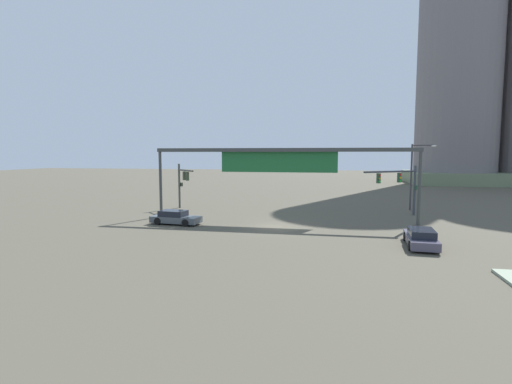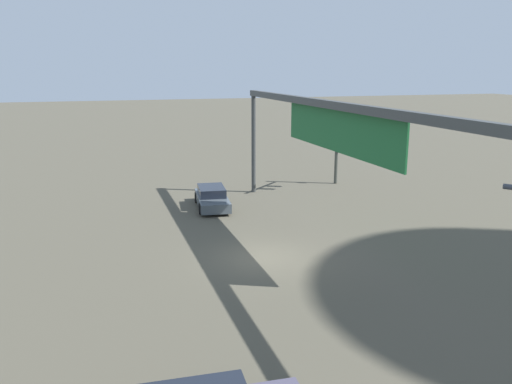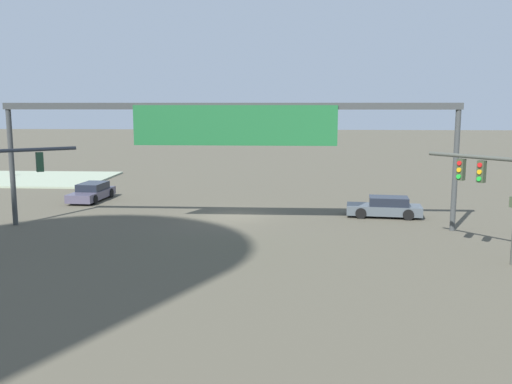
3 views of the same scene
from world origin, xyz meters
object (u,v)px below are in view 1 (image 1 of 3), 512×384
object	(u,v)px
traffic_signal_opposite_side	(183,180)
sedan_car_approaching	(421,238)
streetlamp_curved_arm	(414,171)
sedan_car_waiting_far	(175,218)
traffic_signal_near_corner	(401,182)

from	to	relation	value
traffic_signal_opposite_side	sedan_car_approaching	world-z (taller)	traffic_signal_opposite_side
traffic_signal_opposite_side	sedan_car_approaching	bearing A→B (deg)	16.51
streetlamp_curved_arm	sedan_car_approaching	bearing A→B (deg)	-52.95
traffic_signal_opposite_side	sedan_car_waiting_far	xyz separation A→B (m)	(2.94, -9.18, -2.71)
sedan_car_approaching	sedan_car_waiting_far	size ratio (longest dim) A/B	1.05
sedan_car_waiting_far	sedan_car_approaching	bearing A→B (deg)	-7.07
traffic_signal_near_corner	sedan_car_waiting_far	xyz separation A→B (m)	(-20.21, -8.40, -2.87)
streetlamp_curved_arm	traffic_signal_near_corner	bearing A→B (deg)	-68.29
traffic_signal_opposite_side	sedan_car_waiting_far	bearing A→B (deg)	-23.99
sedan_car_waiting_far	traffic_signal_opposite_side	bearing A→B (deg)	114.21
traffic_signal_opposite_side	streetlamp_curved_arm	size ratio (longest dim) A/B	0.70
sedan_car_approaching	streetlamp_curved_arm	bearing A→B (deg)	-5.37
streetlamp_curved_arm	sedan_car_waiting_far	xyz separation A→B (m)	(-22.24, -12.91, -3.73)
sedan_car_waiting_far	streetlamp_curved_arm	bearing A→B (deg)	36.58
traffic_signal_opposite_side	sedan_car_waiting_far	world-z (taller)	traffic_signal_opposite_side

